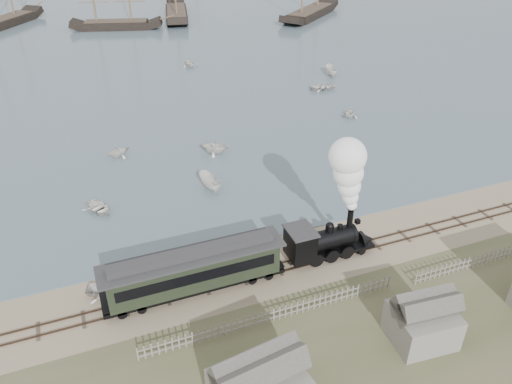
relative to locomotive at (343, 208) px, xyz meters
name	(u,v)px	position (x,y,z in m)	size (l,w,h in m)	color
ground	(312,243)	(-1.39, 2.00, -4.58)	(600.00, 600.00, 0.00)	tan
rail_track	(323,257)	(-1.39, 0.00, -4.54)	(120.00, 1.80, 0.16)	#3E2C22
picket_fence_west	(274,321)	(-7.89, -5.00, -4.58)	(19.00, 0.10, 1.20)	gray
picket_fence_east	(491,262)	(11.11, -5.50, -4.58)	(15.00, 0.10, 1.20)	gray
shed_mid	(419,338)	(0.61, -10.00, -4.58)	(4.00, 3.50, 3.60)	gray
locomotive	(343,208)	(0.00, 0.00, 0.00)	(7.98, 2.98, 9.95)	black
passenger_coach	(194,269)	(-12.21, 0.00, -2.48)	(13.66, 2.63, 3.32)	black
beached_dinghy	(111,289)	(-18.16, 2.07, -4.20)	(3.65, 2.61, 0.76)	silver
rowboat_0	(99,208)	(-17.77, 13.62, -4.17)	(3.34, 2.39, 0.69)	silver
rowboat_1	(118,151)	(-14.46, 24.19, -3.81)	(2.68, 2.31, 1.41)	silver
rowboat_2	(210,183)	(-6.93, 13.75, -3.83)	(3.56, 1.34, 1.38)	silver
rowboat_3	(324,87)	(17.08, 34.83, -4.12)	(3.90, 2.79, 0.81)	silver
rowboat_4	(350,112)	(15.47, 24.39, -3.82)	(2.64, 2.28, 1.39)	silver
rowboat_5	(331,71)	(21.23, 40.25, -3.81)	(3.70, 1.39, 1.43)	silver
rowboat_7	(190,62)	(1.37, 52.66, -3.68)	(3.18, 2.75, 1.68)	silver
rowboat_8	(214,146)	(-4.17, 21.08, -3.65)	(3.32, 2.86, 1.75)	silver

